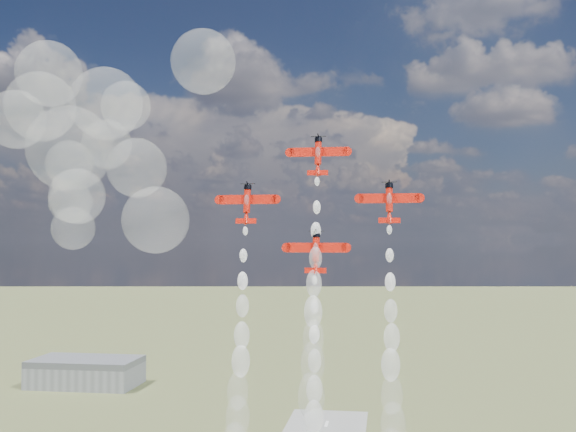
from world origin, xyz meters
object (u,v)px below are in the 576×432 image
(hangar, at_px, (86,372))
(plane_lead, at_px, (318,155))
(plane_slot, at_px, (316,251))
(plane_left, at_px, (247,203))
(plane_right, at_px, (389,202))

(hangar, bearing_deg, plane_lead, -52.49)
(plane_lead, xyz_separation_m, plane_slot, (0.00, -4.52, -19.94))
(plane_left, distance_m, plane_slot, 17.82)
(plane_lead, relative_size, plane_slot, 1.00)
(plane_left, height_order, plane_right, same)
(hangar, height_order, plane_left, plane_left)
(plane_left, height_order, plane_slot, plane_left)
(hangar, xyz_separation_m, plane_lead, (128.83, -167.85, 80.98))
(plane_left, bearing_deg, plane_slot, -8.79)
(hangar, bearing_deg, plane_left, -56.12)
(plane_right, bearing_deg, plane_slot, -171.21)
(plane_lead, bearing_deg, plane_slot, -90.00)
(plane_slot, bearing_deg, plane_lead, 90.00)
(plane_lead, height_order, plane_right, plane_lead)
(hangar, bearing_deg, plane_right, -49.86)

